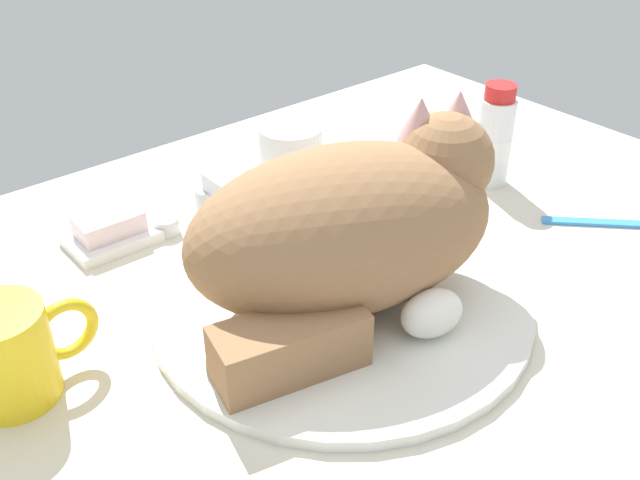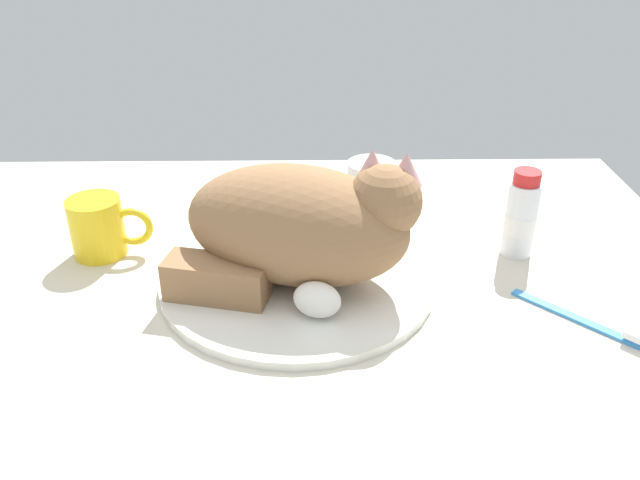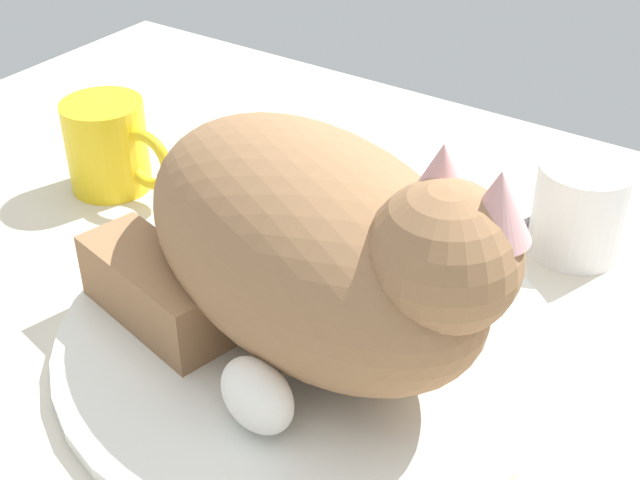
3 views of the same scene
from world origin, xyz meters
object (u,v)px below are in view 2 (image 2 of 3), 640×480
Objects in this scene: toothbrush at (583,319)px; toothpaste_bottle at (521,216)px; cat at (304,224)px; rinse_cup at (371,186)px; faucet at (299,198)px; soap_bar at (229,190)px; coffee_mug at (100,227)px.

toothpaste_bottle is at bearing 101.99° from toothbrush.
cat is 34.47cm from toothbrush.
rinse_cup is 0.63× the size of toothbrush.
faucet is at bearing 92.50° from cat.
rinse_cup is 1.15× the size of soap_bar.
rinse_cup reaches higher than faucet.
toothpaste_bottle reaches higher than rinse_cup.
faucet reaches higher than soap_bar.
soap_bar is at bearing 45.02° from coffee_mug.
faucet is 1.17× the size of toothpaste_bottle.
cat is at bearing -87.50° from faucet.
toothpaste_bottle is 1.01× the size of toothbrush.
coffee_mug is at bearing -134.98° from soap_bar.
toothbrush is at bearing -36.25° from soap_bar.
cat is 4.83× the size of soap_bar.
faucet is at bearing 156.10° from toothpaste_bottle.
rinse_cup is at bearing -5.50° from soap_bar.
toothpaste_bottle is at bearing 14.63° from cat.
coffee_mug reaches higher than faucet.
cat reaches higher than toothpaste_bottle.
soap_bar is at bearing 174.50° from rinse_cup.
rinse_cup is at bearing 142.71° from toothpaste_bottle.
soap_bar is at bearing 116.71° from cat.
rinse_cup is at bearing 65.28° from cat.
coffee_mug reaches higher than toothbrush.
cat reaches higher than coffee_mug.
faucet is 11.15cm from rinse_cup.
toothpaste_bottle is (56.70, -0.85, 1.61)cm from coffee_mug.
faucet is 32.83cm from toothpaste_bottle.
rinse_cup is 37.90cm from toothbrush.
cat is 4.19× the size of rinse_cup.
coffee_mug is 40.18cm from rinse_cup.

